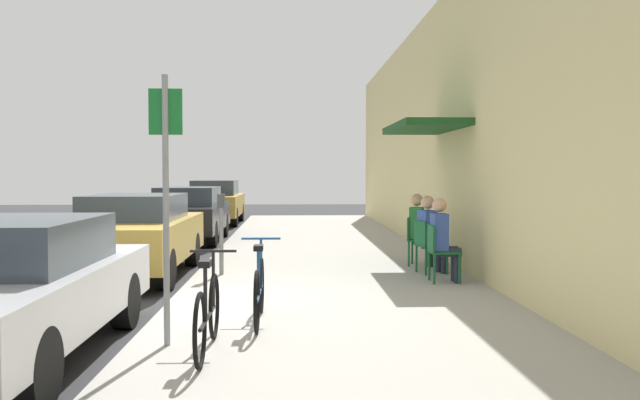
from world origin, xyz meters
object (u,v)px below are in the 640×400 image
(cafe_chair_0, at_px, (439,249))
(parked_car_1, at_px, (134,234))
(seated_patron_0, at_px, (443,237))
(cafe_chair_2, at_px, (417,238))
(bicycle_1, at_px, (259,290))
(parking_meter, at_px, (221,228))
(parked_car_3, at_px, (215,202))
(parked_car_2, at_px, (188,213))
(parked_car_0, at_px, (5,288))
(seated_patron_2, at_px, (420,227))
(street_sign, at_px, (166,188))
(cafe_chair_1, at_px, (427,243))
(bicycle_0, at_px, (208,314))
(seated_patron_1, at_px, (431,231))

(cafe_chair_0, bearing_deg, parked_car_1, 162.68)
(seated_patron_0, relative_size, cafe_chair_2, 1.48)
(bicycle_1, bearing_deg, cafe_chair_0, 45.62)
(parking_meter, xyz_separation_m, cafe_chair_2, (3.39, 0.95, -0.26))
(cafe_chair_0, bearing_deg, parking_meter, 164.45)
(parked_car_3, relative_size, seated_patron_0, 3.41)
(seated_patron_0, bearing_deg, bicycle_1, -135.04)
(parked_car_2, bearing_deg, parked_car_0, -90.00)
(cafe_chair_2, bearing_deg, bicycle_1, -119.79)
(cafe_chair_2, distance_m, seated_patron_2, 0.20)
(parking_meter, bearing_deg, parked_car_2, 103.26)
(seated_patron_2, bearing_deg, parked_car_2, 131.52)
(street_sign, relative_size, bicycle_1, 1.52)
(parked_car_1, height_order, cafe_chair_0, parked_car_1)
(parked_car_3, distance_m, cafe_chair_0, 14.58)
(parked_car_3, bearing_deg, parked_car_0, -90.00)
(seated_patron_2, bearing_deg, cafe_chair_1, -93.53)
(parked_car_2, xyz_separation_m, street_sign, (1.50, -11.16, 0.90))
(parked_car_1, bearing_deg, cafe_chair_0, -17.32)
(bicycle_1, bearing_deg, parked_car_1, 119.16)
(parked_car_2, relative_size, seated_patron_2, 3.41)
(parking_meter, bearing_deg, cafe_chair_1, -0.52)
(bicycle_0, xyz_separation_m, cafe_chair_2, (3.02, 5.82, 0.14))
(parking_meter, height_order, seated_patron_0, parking_meter)
(seated_patron_0, relative_size, cafe_chair_1, 1.48)
(bicycle_1, bearing_deg, seated_patron_2, 59.56)
(bicycle_0, bearing_deg, parked_car_2, 99.55)
(parked_car_3, relative_size, seated_patron_1, 3.41)
(seated_patron_0, distance_m, cafe_chair_2, 1.90)
(seated_patron_0, height_order, cafe_chair_1, seated_patron_0)
(parked_car_2, height_order, cafe_chair_1, parked_car_2)
(seated_patron_2, bearing_deg, cafe_chair_2, 161.10)
(street_sign, distance_m, cafe_chair_2, 6.59)
(parked_car_2, distance_m, cafe_chair_0, 9.00)
(parking_meter, height_order, cafe_chair_0, parking_meter)
(parked_car_1, height_order, cafe_chair_1, parked_car_1)
(street_sign, distance_m, bicycle_0, 1.27)
(parked_car_0, bearing_deg, street_sign, 2.97)
(cafe_chair_0, distance_m, cafe_chair_1, 0.91)
(parked_car_0, height_order, cafe_chair_1, parked_car_0)
(cafe_chair_1, distance_m, seated_patron_2, 0.98)
(parked_car_2, bearing_deg, street_sign, -82.34)
(parked_car_1, relative_size, cafe_chair_2, 5.06)
(bicycle_0, bearing_deg, parking_meter, 94.43)
(seated_patron_0, distance_m, seated_patron_1, 0.93)
(street_sign, bearing_deg, cafe_chair_2, 58.06)
(seated_patron_0, bearing_deg, street_sign, -133.93)
(parking_meter, bearing_deg, parked_car_1, 158.93)
(bicycle_0, height_order, bicycle_1, same)
(parking_meter, relative_size, seated_patron_2, 1.02)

